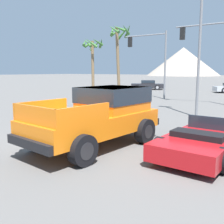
# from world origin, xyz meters

# --- Properties ---
(ground_plane) EXTENTS (320.00, 320.00, 0.00)m
(ground_plane) POSITION_xyz_m (0.00, 0.00, 0.00)
(ground_plane) COLOR #5B5956
(orange_pickup_truck) EXTENTS (2.66, 5.06, 1.91)m
(orange_pickup_truck) POSITION_xyz_m (0.45, 0.02, 1.08)
(orange_pickup_truck) COLOR orange
(orange_pickup_truck) RESTS_ON ground_plane
(red_convertible_car) EXTENTS (2.01, 4.51, 1.03)m
(red_convertible_car) POSITION_xyz_m (3.57, 1.09, 0.41)
(red_convertible_car) COLOR #B21419
(red_convertible_car) RESTS_ON ground_plane
(parked_car_dark) EXTENTS (4.53, 3.56, 1.23)m
(parked_car_dark) POSITION_xyz_m (-10.76, 24.72, 0.63)
(parked_car_dark) COLOR #232328
(parked_car_dark) RESTS_ON ground_plane
(traffic_light_main) EXTENTS (4.46, 0.38, 5.98)m
(traffic_light_main) POSITION_xyz_m (0.44, 12.97, 4.21)
(traffic_light_main) COLOR slate
(traffic_light_main) RESTS_ON ground_plane
(traffic_light_crosswalk) EXTENTS (4.18, 0.38, 5.88)m
(traffic_light_crosswalk) POSITION_xyz_m (-5.48, 14.86, 4.13)
(traffic_light_crosswalk) COLOR slate
(traffic_light_crosswalk) RESTS_ON ground_plane
(street_lamp_post) EXTENTS (0.90, 0.24, 8.83)m
(street_lamp_post) POSITION_xyz_m (1.35, 7.20, 5.21)
(street_lamp_post) COLOR slate
(street_lamp_post) RESTS_ON ground_plane
(palm_tree_tall) EXTENTS (3.03, 2.86, 8.06)m
(palm_tree_tall) POSITION_xyz_m (-12.49, 20.51, 6.02)
(palm_tree_tall) COLOR brown
(palm_tree_tall) RESTS_ON ground_plane
(palm_tree_short) EXTENTS (3.15, 3.10, 6.60)m
(palm_tree_short) POSITION_xyz_m (-15.77, 19.39, 5.01)
(palm_tree_short) COLOR brown
(palm_tree_short) RESTS_ON ground_plane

